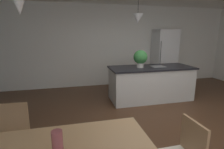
# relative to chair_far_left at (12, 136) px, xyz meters

# --- Properties ---
(ground_plane) EXTENTS (10.00, 8.40, 0.04)m
(ground_plane) POSITION_rel_chair_far_left_xyz_m (2.47, 0.41, -0.49)
(ground_plane) COLOR #4C301E
(wall_back_kitchen) EXTENTS (10.00, 0.12, 2.70)m
(wall_back_kitchen) POSITION_rel_chair_far_left_xyz_m (2.47, 3.67, 0.88)
(wall_back_kitchen) COLOR white
(wall_back_kitchen) RESTS_ON ground_plane
(chair_far_left) EXTENTS (0.42, 0.42, 0.87)m
(chair_far_left) POSITION_rel_chair_far_left_xyz_m (0.00, 0.00, 0.00)
(chair_far_left) COLOR #A87F56
(chair_far_left) RESTS_ON ground_plane
(kitchen_island) EXTENTS (2.22, 0.90, 0.91)m
(kitchen_island) POSITION_rel_chair_far_left_xyz_m (2.87, 1.95, -0.01)
(kitchen_island) COLOR silver
(kitchen_island) RESTS_ON ground_plane
(refrigerator) EXTENTS (0.73, 0.67, 1.91)m
(refrigerator) POSITION_rel_chair_far_left_xyz_m (3.98, 3.27, 0.48)
(refrigerator) COLOR silver
(refrigerator) RESTS_ON ground_plane
(pendant_over_island_main) EXTENTS (0.26, 0.26, 0.69)m
(pendant_over_island_main) POSITION_rel_chair_far_left_xyz_m (2.44, 1.95, 1.65)
(pendant_over_island_main) COLOR black
(potted_plant_on_island) EXTENTS (0.36, 0.36, 0.45)m
(potted_plant_on_island) POSITION_rel_chair_far_left_xyz_m (2.54, 1.95, 0.68)
(potted_plant_on_island) COLOR beige
(potted_plant_on_island) RESTS_ON kitchen_island
(vase_on_dining_table) EXTENTS (0.10, 0.10, 0.20)m
(vase_on_dining_table) POSITION_rel_chair_far_left_xyz_m (0.64, -0.84, 0.37)
(vase_on_dining_table) COLOR #994C51
(vase_on_dining_table) RESTS_ON dining_table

